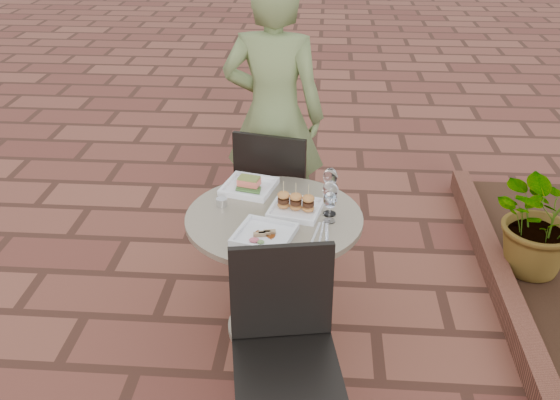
# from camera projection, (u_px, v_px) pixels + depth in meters

# --- Properties ---
(ground) EXTENTS (60.00, 60.00, 0.00)m
(ground) POSITION_uv_depth(u_px,v_px,m) (228.00, 322.00, 3.54)
(ground) COLOR brown
(ground) RESTS_ON ground
(cafe_table) EXTENTS (0.90, 0.90, 0.73)m
(cafe_table) POSITION_uv_depth(u_px,v_px,m) (274.00, 256.00, 3.27)
(cafe_table) COLOR gray
(cafe_table) RESTS_ON ground
(chair_far) EXTENTS (0.53, 0.53, 0.93)m
(chair_far) POSITION_uv_depth(u_px,v_px,m) (275.00, 187.00, 3.82)
(chair_far) COLOR black
(chair_far) RESTS_ON ground
(chair_near) EXTENTS (0.51, 0.51, 0.93)m
(chair_near) POSITION_uv_depth(u_px,v_px,m) (284.00, 335.00, 2.62)
(chair_near) COLOR black
(chair_near) RESTS_ON ground
(diner) EXTENTS (0.69, 0.50, 1.78)m
(diner) POSITION_uv_depth(u_px,v_px,m) (274.00, 116.00, 3.94)
(diner) COLOR #5D6D3C
(diner) RESTS_ON ground
(plate_salmon) EXTENTS (0.32, 0.32, 0.07)m
(plate_salmon) POSITION_uv_depth(u_px,v_px,m) (249.00, 186.00, 3.40)
(plate_salmon) COLOR white
(plate_salmon) RESTS_ON cafe_table
(plate_sliders) EXTENTS (0.30, 0.30, 0.16)m
(plate_sliders) POSITION_uv_depth(u_px,v_px,m) (296.00, 205.00, 3.17)
(plate_sliders) COLOR white
(plate_sliders) RESTS_ON cafe_table
(plate_tuna) EXTENTS (0.32, 0.32, 0.03)m
(plate_tuna) POSITION_uv_depth(u_px,v_px,m) (264.00, 234.00, 2.96)
(plate_tuna) COLOR white
(plate_tuna) RESTS_ON cafe_table
(wine_glass_right) EXTENTS (0.07, 0.07, 0.16)m
(wine_glass_right) POSITION_uv_depth(u_px,v_px,m) (330.00, 201.00, 3.04)
(wine_glass_right) COLOR white
(wine_glass_right) RESTS_ON cafe_table
(wine_glass_mid) EXTENTS (0.08, 0.08, 0.18)m
(wine_glass_mid) POSITION_uv_depth(u_px,v_px,m) (330.00, 177.00, 3.25)
(wine_glass_mid) COLOR white
(wine_glass_mid) RESTS_ON cafe_table
(wine_glass_far) EXTENTS (0.08, 0.08, 0.19)m
(wine_glass_far) POSITION_uv_depth(u_px,v_px,m) (330.00, 191.00, 3.10)
(wine_glass_far) COLOR white
(wine_glass_far) RESTS_ON cafe_table
(steel_ramekin) EXTENTS (0.07, 0.07, 0.04)m
(steel_ramekin) POSITION_uv_depth(u_px,v_px,m) (222.00, 202.00, 3.23)
(steel_ramekin) COLOR silver
(steel_ramekin) RESTS_ON cafe_table
(cutlery_set) EXTENTS (0.11, 0.21, 0.00)m
(cutlery_set) POSITION_uv_depth(u_px,v_px,m) (321.00, 233.00, 3.00)
(cutlery_set) COLOR silver
(cutlery_set) RESTS_ON cafe_table
(planter_curb) EXTENTS (0.12, 3.00, 0.15)m
(planter_curb) POSITION_uv_depth(u_px,v_px,m) (505.00, 292.00, 3.67)
(planter_curb) COLOR brown
(planter_curb) RESTS_ON ground
(potted_plant_a) EXTENTS (0.69, 0.61, 0.74)m
(potted_plant_a) POSITION_uv_depth(u_px,v_px,m) (546.00, 217.00, 3.73)
(potted_plant_a) COLOR #33662D
(potted_plant_a) RESTS_ON mulch_bed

